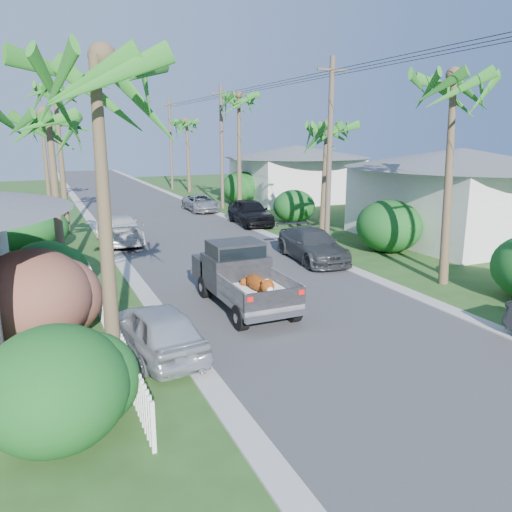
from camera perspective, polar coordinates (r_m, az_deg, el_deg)
name	(u,v)px	position (r m, az deg, el deg)	size (l,w,h in m)	color
ground	(419,385)	(12.15, 18.18, -13.87)	(120.00, 120.00, 0.00)	#28481B
road	(160,219)	(34.12, -10.96, 4.21)	(8.00, 100.00, 0.02)	#38383A
curb_left	(93,223)	(33.43, -18.15, 3.62)	(0.60, 100.00, 0.06)	#A5A39E
curb_right	(220,214)	(35.31, -4.13, 4.77)	(0.60, 100.00, 0.06)	#A5A39E
pickup_truck	(239,274)	(16.46, -1.96, -2.08)	(1.98, 5.12, 2.06)	black
parked_car_rm	(312,245)	(22.38, 6.42, 1.25)	(1.95, 4.79, 1.39)	#303335
parked_car_rf	(250,212)	(31.13, -0.68, 5.02)	(1.87, 4.66, 1.59)	black
parked_car_rd	(201,203)	(37.00, -6.30, 6.02)	(1.98, 4.30, 1.19)	#9FA2A5
parked_car_ln	(157,330)	(13.02, -11.27, -8.28)	(1.58, 3.93, 1.34)	silver
parked_car_lf	(119,230)	(26.60, -15.43, 2.94)	(2.09, 5.15, 1.49)	silver
palm_l_a	(93,59)	(11.00, -18.13, 20.63)	(4.40, 4.40, 8.20)	brown
palm_l_b	(48,116)	(19.85, -22.67, 14.59)	(4.40, 4.40, 7.40)	brown
palm_l_c	(54,88)	(29.96, -22.04, 17.39)	(4.40, 4.40, 9.20)	brown
palm_l_d	(42,122)	(41.85, -23.29, 13.93)	(4.40, 4.40, 7.70)	brown
palm_r_a	(458,77)	(19.63, 22.08, 18.41)	(4.40, 4.40, 8.70)	brown
palm_r_b	(326,125)	(26.84, 8.02, 14.56)	(4.40, 4.40, 7.20)	brown
palm_r_c	(239,96)	(36.59, -1.98, 17.80)	(4.40, 4.40, 9.40)	brown
palm_r_d	(187,121)	(49.85, -7.89, 15.01)	(4.40, 4.40, 8.00)	brown
shrub_l_a	(55,388)	(9.86, -21.97, -13.79)	(2.60, 2.86, 2.20)	#154A17
shrub_l_b	(33,298)	(14.45, -24.10, -4.37)	(3.00, 3.30, 2.60)	#BA1A41
shrub_l_c	(46,270)	(18.38, -22.87, -1.53)	(2.40, 2.64, 2.00)	#154A17
shrub_l_d	(27,227)	(26.19, -24.72, 3.01)	(3.20, 3.52, 2.40)	#154A17
shrub_r_b	(389,226)	(24.63, 14.95, 3.33)	(3.00, 3.30, 2.50)	#154A17
shrub_r_c	(294,206)	(31.92, 4.36, 5.67)	(2.60, 2.86, 2.10)	#154A17
shrub_r_d	(242,187)	(41.10, -1.67, 7.84)	(3.20, 3.52, 2.60)	#154A17
picket_fence	(108,322)	(14.31, -16.52, -7.28)	(0.10, 11.00, 1.00)	white
house_right_near	(457,198)	(28.71, 22.00, 6.17)	(8.00, 9.00, 4.80)	silver
house_right_far	(296,175)	(43.16, 4.56, 9.18)	(9.00, 8.00, 4.60)	silver
utility_pole_b	(329,154)	(24.62, 8.39, 11.49)	(1.60, 0.26, 9.00)	brown
utility_pole_c	(222,147)	(38.16, -3.95, 12.33)	(1.60, 0.26, 9.00)	brown
utility_pole_d	(171,144)	(52.50, -9.72, 12.53)	(1.60, 0.26, 9.00)	brown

